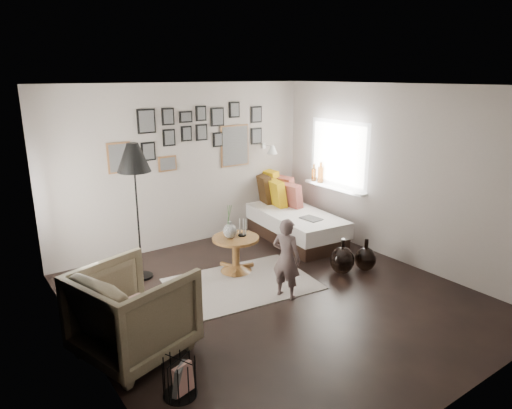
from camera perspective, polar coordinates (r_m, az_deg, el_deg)
ground at (r=5.89m, az=2.48°, el=-11.53°), size 4.80×4.80×0.00m
wall_back at (r=7.40m, az=-8.92°, el=4.73°), size 4.50×0.00×4.50m
wall_front at (r=3.92m, az=24.96°, el=-6.84°), size 4.50×0.00×4.50m
wall_left at (r=4.45m, az=-20.86°, el=-3.71°), size 0.00×4.80×4.80m
wall_right at (r=6.99m, az=17.35°, el=3.54°), size 0.00×4.80×4.80m
ceiling at (r=5.23m, az=2.83°, el=14.65°), size 4.80×4.80×0.00m
door_left at (r=5.65m, az=-23.68°, el=-2.60°), size 0.00×2.14×2.14m
window_right at (r=7.88m, az=9.08°, el=2.67°), size 0.15×1.32×1.30m
gallery_wall at (r=7.44m, az=-7.01°, el=8.33°), size 2.74×0.03×1.08m
wall_sconce at (r=7.96m, az=1.98°, el=6.89°), size 0.18×0.36×0.16m
rug at (r=6.22m, az=-1.74°, el=-9.88°), size 2.04×1.55×0.01m
pedestal_table at (r=6.51m, az=-2.52°, el=-6.42°), size 0.66×0.66×0.52m
vase at (r=6.34m, az=-3.27°, el=-2.97°), size 0.19×0.19×0.47m
candles at (r=6.43m, az=-1.74°, el=-2.92°), size 0.11×0.11×0.25m
daybed at (r=7.90m, az=3.96°, el=-1.64°), size 1.13×2.25×1.06m
magazine_on_daybed at (r=7.34m, az=6.91°, el=-1.76°), size 0.26×0.34×0.02m
armchair at (r=4.79m, az=-15.06°, el=-12.83°), size 1.25×1.23×0.92m
armchair_cushion at (r=4.83m, az=-14.96°, el=-12.27°), size 0.51×0.52×0.19m
floor_lamp at (r=6.13m, az=-15.03°, el=5.05°), size 0.44×0.44×1.87m
magazine_basket at (r=4.30m, az=-9.52°, el=-20.55°), size 0.38×0.38×0.36m
demijohn_large at (r=6.58m, az=10.71°, el=-6.85°), size 0.34×0.34×0.52m
demijohn_small at (r=6.75m, az=13.52°, el=-6.60°), size 0.30×0.30×0.47m
child at (r=5.70m, az=3.82°, el=-6.76°), size 0.38×0.45×1.04m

